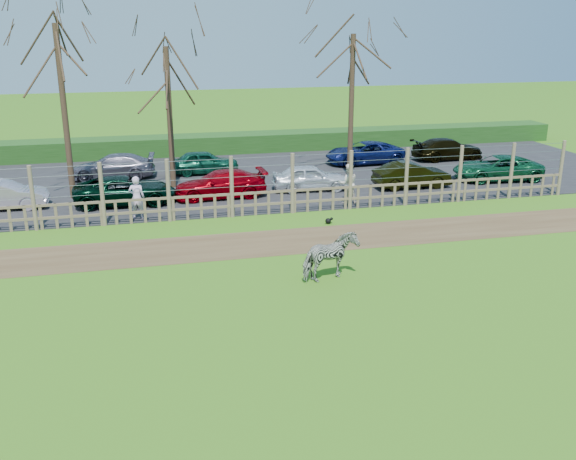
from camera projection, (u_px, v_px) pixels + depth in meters
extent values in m
plane|color=olive|center=(275.00, 294.00, 18.59)|extent=(120.00, 120.00, 0.00)
cube|color=brown|center=(248.00, 244.00, 22.75)|extent=(34.00, 2.80, 0.01)
cube|color=#232326|center=(213.00, 180.00, 32.00)|extent=(44.00, 13.00, 0.04)
cube|color=#1E4716|center=(198.00, 145.00, 38.31)|extent=(46.00, 2.00, 1.10)
cube|color=brown|center=(232.00, 206.00, 25.85)|extent=(30.00, 0.06, 0.10)
cube|color=brown|center=(232.00, 194.00, 25.70)|extent=(30.00, 0.06, 0.10)
cylinder|color=brown|center=(33.00, 198.00, 23.95)|extent=(0.16, 0.16, 2.50)
cylinder|color=brown|center=(102.00, 194.00, 24.50)|extent=(0.16, 0.16, 2.50)
cylinder|color=brown|center=(168.00, 191.00, 25.06)|extent=(0.16, 0.16, 2.50)
cylinder|color=brown|center=(232.00, 187.00, 25.61)|extent=(0.16, 0.16, 2.50)
cylinder|color=brown|center=(292.00, 183.00, 26.16)|extent=(0.16, 0.16, 2.50)
cylinder|color=brown|center=(351.00, 180.00, 26.71)|extent=(0.16, 0.16, 2.50)
cylinder|color=brown|center=(406.00, 177.00, 27.26)|extent=(0.16, 0.16, 2.50)
cylinder|color=brown|center=(460.00, 174.00, 27.82)|extent=(0.16, 0.16, 2.50)
cylinder|color=brown|center=(512.00, 171.00, 28.37)|extent=(0.16, 0.16, 2.50)
cylinder|color=brown|center=(561.00, 168.00, 28.92)|extent=(0.16, 0.16, 2.50)
cylinder|color=gray|center=(232.00, 187.00, 25.61)|extent=(30.00, 0.02, 0.02)
cylinder|color=gray|center=(231.00, 177.00, 25.48)|extent=(30.00, 0.02, 0.02)
cylinder|color=gray|center=(231.00, 167.00, 25.36)|extent=(30.00, 0.02, 0.02)
cylinder|color=gray|center=(231.00, 159.00, 25.25)|extent=(30.00, 0.02, 0.02)
cylinder|color=#3D2B1E|center=(65.00, 114.00, 27.56)|extent=(0.26, 0.26, 7.50)
cylinder|color=#3D2B1E|center=(170.00, 119.00, 29.64)|extent=(0.26, 0.26, 6.50)
cylinder|color=#3D2B1E|center=(351.00, 107.00, 32.01)|extent=(0.26, 0.26, 7.00)
imported|color=gray|center=(330.00, 257.00, 19.44)|extent=(1.91, 1.34, 1.47)
imported|color=silver|center=(137.00, 198.00, 25.39)|extent=(0.70, 0.54, 1.72)
imported|color=#EFDEC9|center=(348.00, 184.00, 27.60)|extent=(0.92, 0.76, 1.72)
sphere|color=black|center=(328.00, 221.00, 25.07)|extent=(0.23, 0.23, 0.23)
sphere|color=black|center=(332.00, 219.00, 25.08)|extent=(0.11, 0.11, 0.11)
imported|color=#C0AFBE|center=(2.00, 195.00, 26.79)|extent=(3.65, 1.29, 1.20)
imported|color=black|center=(125.00, 190.00, 27.53)|extent=(4.35, 2.06, 1.20)
imported|color=#93000A|center=(220.00, 184.00, 28.58)|extent=(4.19, 1.83, 1.20)
imported|color=silver|center=(310.00, 177.00, 29.82)|extent=(3.62, 1.68, 1.20)
imported|color=black|center=(412.00, 175.00, 30.29)|extent=(3.66, 1.32, 1.20)
imported|color=#0F502C|center=(497.00, 168.00, 31.76)|extent=(4.51, 2.45, 1.20)
imported|color=#5B5868|center=(113.00, 166.00, 32.10)|extent=(4.26, 2.01, 1.20)
imported|color=#0D4731|center=(204.00, 162.00, 33.09)|extent=(3.53, 1.43, 1.20)
imported|color=#0F1852|center=(364.00, 153.00, 35.44)|extent=(4.41, 2.19, 1.20)
imported|color=black|center=(448.00, 149.00, 36.54)|extent=(4.24, 1.95, 1.20)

